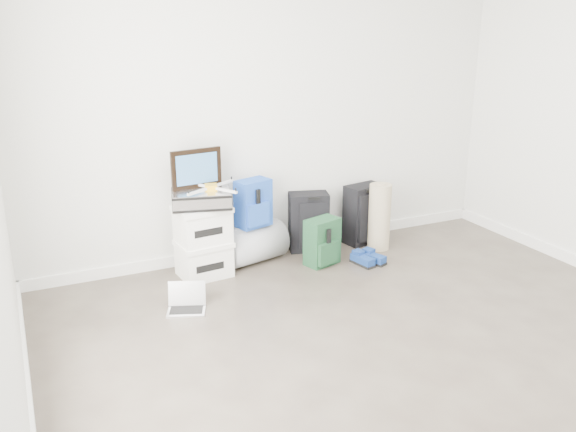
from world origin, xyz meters
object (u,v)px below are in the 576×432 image
large_suitcase (309,222)px  carry_on (364,214)px  duffel_bag (253,243)px  briefcase (201,199)px  boxes_stack (203,241)px  laptop (187,303)px

large_suitcase → carry_on: carry_on is taller
duffel_bag → briefcase: bearing=178.7°
briefcase → duffel_bag: briefcase is taller
briefcase → large_suitcase: (1.07, 0.15, -0.40)m
large_suitcase → carry_on: 0.58m
boxes_stack → briefcase: 0.37m
large_suitcase → duffel_bag: bearing=-159.0°
boxes_stack → large_suitcase: 1.08m
boxes_stack → briefcase: briefcase is taller
boxes_stack → carry_on: 1.65m
laptop → boxes_stack: bearing=81.5°
carry_on → laptop: carry_on is taller
boxes_stack → large_suitcase: (1.07, 0.15, -0.03)m
duffel_bag → boxes_stack: bearing=178.7°
boxes_stack → laptop: 0.69m
briefcase → carry_on: (1.64, 0.11, -0.39)m
boxes_stack → duffel_bag: boxes_stack is taller
duffel_bag → large_suitcase: 0.59m
boxes_stack → carry_on: (1.64, 0.11, -0.02)m
boxes_stack → briefcase: bearing=0.0°
carry_on → laptop: size_ratio=1.72×
duffel_bag → laptop: (-0.80, -0.66, -0.13)m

